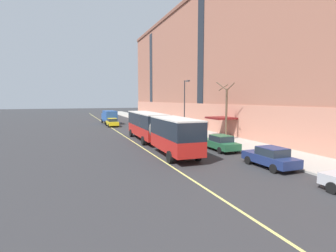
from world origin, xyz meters
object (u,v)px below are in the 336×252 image
Objects in this scene: parked_car_green_2 at (220,143)px; parked_car_navy_6 at (270,157)px; parked_car_green_0 at (139,119)px; parked_car_green_1 at (161,126)px; parked_car_navy_3 at (149,122)px; parked_car_darkgray_4 at (176,130)px; box_truck at (109,116)px; taxi_cab at (112,122)px; street_lamp at (185,101)px; fire_hydrant at (235,145)px; city_bus at (156,128)px; street_tree_mid_block at (226,111)px.

parked_car_green_2 and parked_car_navy_6 have the same top height.
parked_car_green_0 is 0.92× the size of parked_car_green_1.
parked_car_green_0 is at bearing 89.13° from parked_car_navy_3.
box_truck is at bearing 105.72° from parked_car_darkgray_4.
parked_car_darkgray_4 is at bearing 90.02° from parked_car_navy_6.
taxi_cab is 0.59× the size of street_lamp.
fire_hydrant is (-0.10, -12.51, -4.28)m from street_lamp.
box_truck is (-6.05, 21.51, 0.81)m from parked_car_darkgray_4.
parked_car_green_0 is at bearing 89.55° from parked_car_darkgray_4.
parked_car_green_2 is at bearing -90.20° from parked_car_green_0.
city_bus reaches higher than taxi_cab.
street_tree_mid_block is (3.69, -20.03, 2.93)m from parked_car_navy_3.
parked_car_darkgray_4 is 0.93× the size of taxi_cab.
parked_car_green_2 is 1.06× the size of parked_car_navy_6.
city_bus is 2.73× the size of street_tree_mid_block.
taxi_cab is (-6.37, 27.23, -0.00)m from parked_car_green_2.
box_truck is at bearing 127.13° from parked_car_navy_3.
fire_hydrant is at bearing -87.13° from parked_car_green_0.
street_tree_mid_block is at bearing -70.78° from box_truck.
street_lamp is (1.91, -5.18, 3.99)m from parked_car_green_1.
city_bus is at bearing 137.38° from parked_car_green_2.
city_bus reaches higher than fire_hydrant.
street_lamp is at bearing 47.77° from city_bus.
street_tree_mid_block is at bearing 51.62° from parked_car_green_2.
parked_car_green_2 is 11.23m from parked_car_darkgray_4.
parked_car_darkgray_4 is (0.01, -6.41, -0.00)m from parked_car_green_1.
box_truck is 9.64× the size of fire_hydrant.
parked_car_navy_3 is 1.06× the size of taxi_cab.
street_tree_mid_block is at bearing 72.25° from parked_car_navy_6.
parked_car_navy_3 is 10.14m from box_truck.
parked_car_green_0 is 21.37m from parked_car_darkgray_4.
taxi_cab is (-6.48, -5.37, 0.00)m from parked_car_green_0.
city_bus is 8.35m from parked_car_darkgray_4.
parked_car_green_1 is 1.04× the size of taxi_cab.
box_truck is at bearing 91.95° from city_bus.
parked_car_navy_3 is 6.85m from taxi_cab.
parked_car_navy_3 is at bearing 100.44° from street_tree_mid_block.
fire_hydrant is (-1.93, -4.71, -3.22)m from street_tree_mid_block.
parked_car_green_0 is 0.62× the size of box_truck.
box_truck is at bearing 111.81° from parked_car_green_1.
parked_car_navy_6 is 19.95m from street_lamp.
taxi_cab is (-1.21, 22.49, -1.24)m from city_bus.
taxi_cab is at bearing -140.34° from parked_car_green_0.
street_tree_mid_block is at bearing -76.77° from street_lamp.
parked_car_green_0 is 0.62× the size of street_tree_mid_block.
taxi_cab is at bearing -92.70° from box_truck.
taxi_cab is at bearing 123.33° from parked_car_green_1.
parked_car_darkgray_4 is at bearing 99.07° from fire_hydrant.
parked_car_navy_3 is 1.14× the size of parked_car_darkgray_4.
parked_car_darkgray_4 and parked_car_navy_6 have the same top height.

